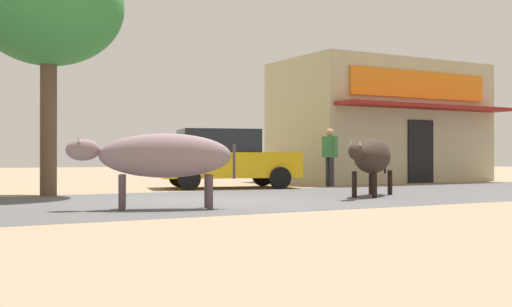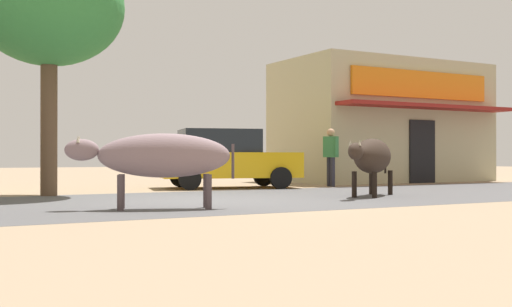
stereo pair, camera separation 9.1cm
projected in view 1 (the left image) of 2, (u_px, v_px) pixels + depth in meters
ground at (205, 200)px, 12.98m from camera, size 80.00×80.00×0.00m
asphalt_road at (205, 200)px, 12.98m from camera, size 72.00×6.35×0.00m
storefront_right_club at (380, 123)px, 23.20m from camera, size 7.29×4.92×4.20m
roadside_tree at (49, 8)px, 14.50m from camera, size 3.37×3.37×5.64m
parked_hatchback_car at (225, 158)px, 18.03m from camera, size 4.16×2.67×1.64m
cow_near_brown at (162, 156)px, 10.87m from camera, size 2.75×1.35×1.28m
cow_far_dark at (372, 157)px, 14.32m from camera, size 2.35×1.82×1.29m
pedestrian_by_shop at (330, 152)px, 18.88m from camera, size 0.44×0.61×1.71m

